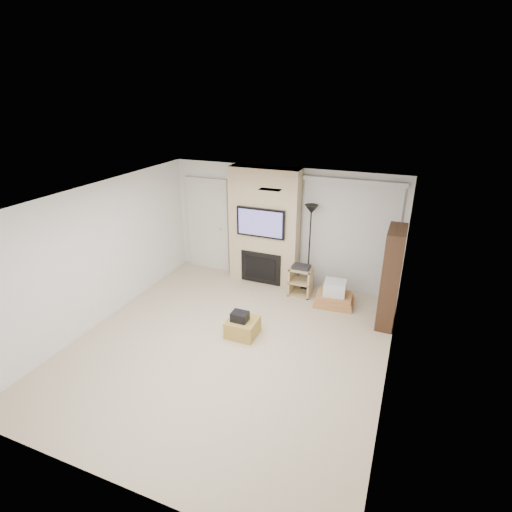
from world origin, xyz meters
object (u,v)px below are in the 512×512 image
at_px(ottoman, 243,327).
at_px(av_stand, 301,279).
at_px(bookshelf, 391,277).
at_px(floor_lamp, 311,224).
at_px(box_stack, 334,296).

distance_m(ottoman, av_stand, 1.88).
xyz_separation_m(av_stand, bookshelf, (1.74, -0.42, 0.55)).
xyz_separation_m(floor_lamp, bookshelf, (1.67, -0.73, -0.55)).
xyz_separation_m(ottoman, bookshelf, (2.25, 1.37, 0.75)).
distance_m(box_stack, bookshelf, 1.26).
bearing_deg(box_stack, bookshelf, -15.03).
bearing_deg(bookshelf, av_stand, 166.28).
relative_size(floor_lamp, box_stack, 2.32).
relative_size(av_stand, box_stack, 0.83).
height_order(ottoman, box_stack, box_stack).
relative_size(ottoman, bookshelf, 0.28).
xyz_separation_m(ottoman, box_stack, (1.25, 1.64, 0.04)).
relative_size(ottoman, av_stand, 0.76).
distance_m(av_stand, box_stack, 0.77).
bearing_deg(box_stack, av_stand, 168.11).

